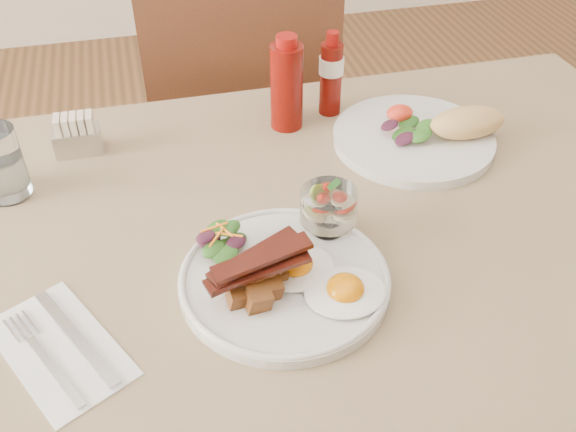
# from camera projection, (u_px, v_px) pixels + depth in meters

# --- Properties ---
(table) EXTENTS (1.33, 0.88, 0.75)m
(table) POSITION_uv_depth(u_px,v_px,m) (315.00, 274.00, 0.99)
(table) COLOR brown
(table) RESTS_ON ground
(chair_far) EXTENTS (0.42, 0.42, 0.93)m
(chair_far) POSITION_uv_depth(u_px,v_px,m) (239.00, 129.00, 1.58)
(chair_far) COLOR brown
(chair_far) RESTS_ON ground
(main_plate) EXTENTS (0.28, 0.28, 0.02)m
(main_plate) POSITION_uv_depth(u_px,v_px,m) (284.00, 280.00, 0.85)
(main_plate) COLOR silver
(main_plate) RESTS_ON table
(fried_eggs) EXTENTS (0.18, 0.17, 0.03)m
(fried_eggs) POSITION_uv_depth(u_px,v_px,m) (319.00, 278.00, 0.83)
(fried_eggs) COLOR white
(fried_eggs) RESTS_ON main_plate
(bacon_potato_pile) EXTENTS (0.14, 0.09, 0.06)m
(bacon_potato_pile) POSITION_uv_depth(u_px,v_px,m) (258.00, 275.00, 0.80)
(bacon_potato_pile) COLOR brown
(bacon_potato_pile) RESTS_ON main_plate
(side_salad) EXTENTS (0.08, 0.07, 0.04)m
(side_salad) POSITION_uv_depth(u_px,v_px,m) (222.00, 242.00, 0.87)
(side_salad) COLOR #1B4612
(side_salad) RESTS_ON main_plate
(fruit_cup) EXTENTS (0.08, 0.08, 0.08)m
(fruit_cup) POSITION_uv_depth(u_px,v_px,m) (328.00, 206.00, 0.89)
(fruit_cup) COLOR white
(fruit_cup) RESTS_ON main_plate
(second_plate) EXTENTS (0.30, 0.28, 0.07)m
(second_plate) POSITION_uv_depth(u_px,v_px,m) (426.00, 133.00, 1.11)
(second_plate) COLOR silver
(second_plate) RESTS_ON table
(ketchup_bottle) EXTENTS (0.06, 0.06, 0.17)m
(ketchup_bottle) POSITION_uv_depth(u_px,v_px,m) (287.00, 85.00, 1.11)
(ketchup_bottle) COLOR #5F0A05
(ketchup_bottle) RESTS_ON table
(hot_sauce_bottle) EXTENTS (0.05, 0.05, 0.16)m
(hot_sauce_bottle) POSITION_uv_depth(u_px,v_px,m) (331.00, 75.00, 1.15)
(hot_sauce_bottle) COLOR #5F0A05
(hot_sauce_bottle) RESTS_ON table
(sugar_caddy) EXTENTS (0.08, 0.04, 0.07)m
(sugar_caddy) POSITION_uv_depth(u_px,v_px,m) (77.00, 136.00, 1.08)
(sugar_caddy) COLOR silver
(sugar_caddy) RESTS_ON table
(water_glass) EXTENTS (0.07, 0.07, 0.12)m
(water_glass) POSITION_uv_depth(u_px,v_px,m) (2.00, 167.00, 0.97)
(water_glass) COLOR white
(water_glass) RESTS_ON table
(napkin_cutlery) EXTENTS (0.19, 0.23, 0.01)m
(napkin_cutlery) POSITION_uv_depth(u_px,v_px,m) (61.00, 347.00, 0.77)
(napkin_cutlery) COLOR white
(napkin_cutlery) RESTS_ON table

